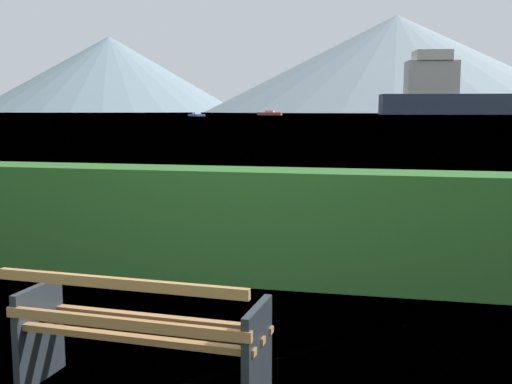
# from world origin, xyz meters

# --- Properties ---
(water_surface) EXTENTS (620.00, 620.00, 0.00)m
(water_surface) POSITION_xyz_m (0.00, 308.18, 0.00)
(water_surface) COLOR slate
(water_surface) RESTS_ON ground_plane
(park_bench) EXTENTS (1.68, 0.67, 0.87)m
(park_bench) POSITION_xyz_m (-0.00, -0.06, 0.42)
(park_bench) COLOR olive
(park_bench) RESTS_ON ground_plane
(hedge_row) EXTENTS (11.69, 0.68, 1.23)m
(hedge_row) POSITION_xyz_m (0.00, 2.86, 0.61)
(hedge_row) COLOR #285B23
(hedge_row) RESTS_ON ground_plane
(cargo_ship_large) EXTENTS (118.29, 31.33, 26.86)m
(cargo_ship_large) POSITION_xyz_m (43.87, 277.96, 7.51)
(cargo_ship_large) COLOR #2D384C
(cargo_ship_large) RESTS_ON water_surface
(sailboat_mid) EXTENTS (7.32, 8.38, 1.22)m
(sailboat_mid) POSITION_xyz_m (-59.37, 182.43, 0.44)
(sailboat_mid) COLOR #335693
(sailboat_mid) RESTS_ON water_surface
(tender_far) EXTENTS (9.10, 3.20, 1.72)m
(tender_far) POSITION_xyz_m (-44.31, 223.53, 0.64)
(tender_far) COLOR #B2332D
(tender_far) RESTS_ON water_surface
(distant_hills) EXTENTS (777.20, 345.37, 89.63)m
(distant_hills) POSITION_xyz_m (10.87, 583.99, 42.12)
(distant_hills) COLOR slate
(distant_hills) RESTS_ON ground_plane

